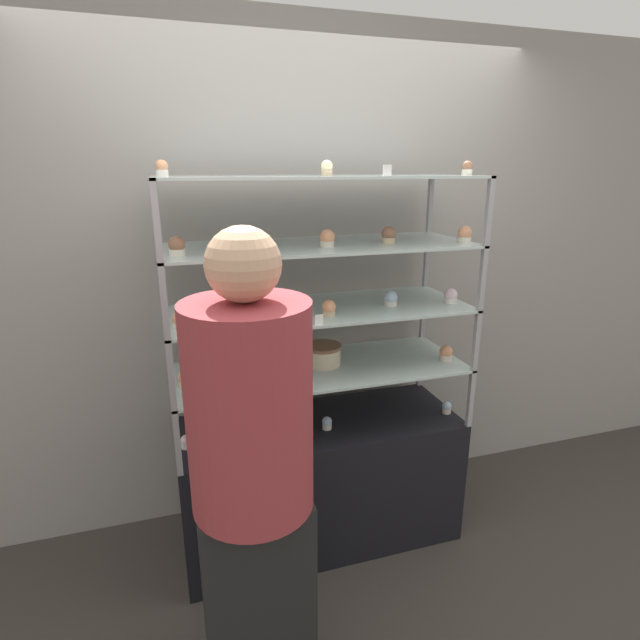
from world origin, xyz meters
TOP-DOWN VIEW (x-y plane):
  - ground_plane at (0.00, 0.00)m, footprint 20.00×20.00m
  - back_wall at (0.00, 0.41)m, footprint 8.00×0.05m
  - display_base at (0.00, 0.00)m, footprint 1.40×0.53m
  - display_riser_lower at (0.00, 0.00)m, footprint 1.40×0.53m
  - display_riser_middle at (0.00, 0.00)m, footprint 1.40×0.53m
  - display_riser_upper at (0.00, 0.00)m, footprint 1.40×0.53m
  - display_riser_top at (0.00, 0.00)m, footprint 1.40×0.53m
  - layer_cake_centerpiece at (0.02, 0.03)m, footprint 0.18×0.18m
  - sheet_cake_frosted at (-0.32, -0.07)m, footprint 0.20×0.14m
  - cupcake_0 at (-0.65, -0.05)m, footprint 0.05×0.05m
  - cupcake_1 at (0.01, -0.08)m, footprint 0.05×0.05m
  - cupcake_2 at (0.65, -0.10)m, footprint 0.05×0.05m
  - price_tag_0 at (-0.17, -0.25)m, footprint 0.04×0.00m
  - cupcake_3 at (-0.63, -0.04)m, footprint 0.06×0.06m
  - cupcake_4 at (0.63, -0.10)m, footprint 0.06×0.06m
  - price_tag_1 at (-0.13, -0.25)m, footprint 0.04×0.00m
  - cupcake_5 at (-0.63, -0.12)m, footprint 0.06×0.06m
  - cupcake_6 at (-0.31, -0.13)m, footprint 0.06×0.06m
  - cupcake_7 at (-0.00, -0.13)m, footprint 0.06×0.06m
  - cupcake_8 at (0.33, -0.06)m, footprint 0.06×0.06m
  - cupcake_9 at (0.63, -0.10)m, footprint 0.06×0.06m
  - price_tag_2 at (-0.08, -0.25)m, footprint 0.04×0.00m
  - cupcake_10 at (-0.62, -0.12)m, footprint 0.06×0.06m
  - cupcake_11 at (-0.33, -0.12)m, footprint 0.06×0.06m
  - cupcake_12 at (0.01, -0.09)m, footprint 0.06×0.06m
  - cupcake_13 at (0.31, -0.06)m, footprint 0.06×0.06m
  - cupcake_14 at (0.65, -0.15)m, footprint 0.06×0.06m
  - price_tag_3 at (-0.42, -0.25)m, footprint 0.04×0.00m
  - cupcake_15 at (-0.65, -0.06)m, footprint 0.05×0.05m
  - cupcake_16 at (-0.01, -0.13)m, footprint 0.05×0.05m
  - cupcake_17 at (0.64, -0.13)m, footprint 0.05×0.05m
  - price_tag_4 at (0.20, -0.25)m, footprint 0.04×0.00m
  - customer_figure at (-0.45, -0.70)m, footprint 0.40×0.40m

SIDE VIEW (x-z plane):
  - ground_plane at x=0.00m, z-range 0.00..0.00m
  - display_base at x=0.00m, z-range 0.00..0.67m
  - price_tag_0 at x=-0.17m, z-range 0.67..0.71m
  - cupcake_0 at x=-0.65m, z-range 0.67..0.73m
  - cupcake_1 at x=0.01m, z-range 0.67..0.73m
  - cupcake_2 at x=0.65m, z-range 0.67..0.73m
  - sheet_cake_frosted at x=-0.32m, z-range 0.67..0.73m
  - customer_figure at x=-0.45m, z-range 0.06..1.79m
  - display_riser_lower at x=0.00m, z-range 0.80..1.10m
  - price_tag_1 at x=-0.13m, z-range 0.96..1.01m
  - cupcake_3 at x=-0.63m, z-range 0.96..1.04m
  - cupcake_4 at x=0.63m, z-range 0.96..1.04m
  - layer_cake_centerpiece at x=0.02m, z-range 0.96..1.07m
  - display_riser_middle at x=0.00m, z-range 1.10..1.39m
  - price_tag_2 at x=-0.08m, z-range 1.26..1.31m
  - cupcake_5 at x=-0.63m, z-range 1.26..1.33m
  - cupcake_6 at x=-0.31m, z-range 1.26..1.33m
  - cupcake_7 at x=0.00m, z-range 1.26..1.33m
  - cupcake_8 at x=0.33m, z-range 1.26..1.33m
  - cupcake_9 at x=0.63m, z-range 1.26..1.33m
  - back_wall at x=0.00m, z-range 0.00..2.60m
  - display_riser_upper at x=0.00m, z-range 1.39..1.69m
  - price_tag_3 at x=-0.42m, z-range 1.56..1.60m
  - cupcake_10 at x=-0.62m, z-range 1.56..1.63m
  - cupcake_11 at x=-0.33m, z-range 1.56..1.63m
  - cupcake_12 at x=0.01m, z-range 1.56..1.63m
  - cupcake_13 at x=0.31m, z-range 1.56..1.63m
  - cupcake_14 at x=0.65m, z-range 1.56..1.63m
  - display_riser_top at x=0.00m, z-range 1.69..1.99m
  - price_tag_4 at x=0.20m, z-range 1.85..1.90m
  - cupcake_15 at x=-0.65m, z-range 1.85..1.92m
  - cupcake_16 at x=-0.01m, z-range 1.85..1.92m
  - cupcake_17 at x=0.64m, z-range 1.85..1.92m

